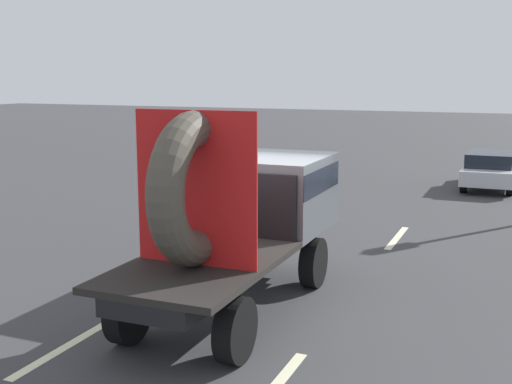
{
  "coord_description": "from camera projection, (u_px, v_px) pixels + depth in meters",
  "views": [
    {
      "loc": [
        4.19,
        -10.28,
        3.84
      ],
      "look_at": [
        -0.1,
        0.03,
        1.83
      ],
      "focal_mm": 45.67,
      "sensor_mm": 36.0,
      "label": 1
    }
  ],
  "objects": [
    {
      "name": "lane_dash_left_near",
      "position": [
        73.0,
        342.0,
        9.48
      ],
      "size": [
        0.16,
        2.62,
        0.01
      ],
      "primitive_type": "cube",
      "rotation": [
        0.0,
        0.0,
        1.57
      ],
      "color": "beige",
      "rests_on": "ground_plane"
    },
    {
      "name": "flatbed_truck",
      "position": [
        248.0,
        207.0,
        11.06
      ],
      "size": [
        2.02,
        5.58,
        3.36
      ],
      "color": "black",
      "rests_on": "ground_plane"
    },
    {
      "name": "lane_dash_left_far",
      "position": [
        275.0,
        224.0,
        16.95
      ],
      "size": [
        0.16,
        2.42,
        0.01
      ],
      "primitive_type": "cube",
      "rotation": [
        0.0,
        0.0,
        1.57
      ],
      "color": "beige",
      "rests_on": "ground_plane"
    },
    {
      "name": "distant_sedan",
      "position": [
        489.0,
        169.0,
        22.24
      ],
      "size": [
        1.64,
        3.83,
        1.25
      ],
      "color": "black",
      "rests_on": "ground_plane"
    },
    {
      "name": "lane_dash_right_far",
      "position": [
        397.0,
        238.0,
        15.56
      ],
      "size": [
        0.16,
        2.34,
        0.01
      ],
      "primitive_type": "cube",
      "rotation": [
        0.0,
        0.0,
        1.57
      ],
      "color": "beige",
      "rests_on": "ground_plane"
    },
    {
      "name": "ground_plane",
      "position": [
        260.0,
        293.0,
        11.61
      ],
      "size": [
        120.0,
        120.0,
        0.0
      ],
      "primitive_type": "plane",
      "color": "#38383A"
    }
  ]
}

